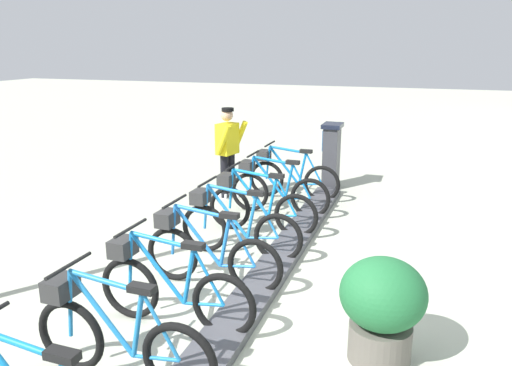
# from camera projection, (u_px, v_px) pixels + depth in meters

# --- Properties ---
(ground_plane) EXTENTS (60.00, 60.00, 0.00)m
(ground_plane) POSITION_uv_depth(u_px,v_px,m) (250.00, 304.00, 5.52)
(ground_plane) COLOR #ABB09C
(dock_rail_base) EXTENTS (0.44, 9.10, 0.10)m
(dock_rail_base) POSITION_uv_depth(u_px,v_px,m) (250.00, 300.00, 5.51)
(dock_rail_base) COLOR #47474C
(dock_rail_base) RESTS_ON ground
(payment_kiosk) EXTENTS (0.36, 0.52, 1.28)m
(payment_kiosk) POSITION_uv_depth(u_px,v_px,m) (331.00, 155.00, 9.86)
(payment_kiosk) COLOR #38383D
(payment_kiosk) RESTS_ON ground
(bike_docked_0) EXTENTS (1.72, 0.54, 1.02)m
(bike_docked_0) POSITION_uv_depth(u_px,v_px,m) (290.00, 176.00, 9.21)
(bike_docked_0) COLOR black
(bike_docked_0) RESTS_ON ground
(bike_docked_1) EXTENTS (1.72, 0.54, 1.02)m
(bike_docked_1) POSITION_uv_depth(u_px,v_px,m) (275.00, 189.00, 8.37)
(bike_docked_1) COLOR black
(bike_docked_1) RESTS_ON ground
(bike_docked_2) EXTENTS (1.72, 0.54, 1.02)m
(bike_docked_2) POSITION_uv_depth(u_px,v_px,m) (257.00, 205.00, 7.52)
(bike_docked_2) COLOR black
(bike_docked_2) RESTS_ON ground
(bike_docked_3) EXTENTS (1.72, 0.54, 1.02)m
(bike_docked_3) POSITION_uv_depth(u_px,v_px,m) (235.00, 226.00, 6.68)
(bike_docked_3) COLOR black
(bike_docked_3) RESTS_ON ground
(bike_docked_4) EXTENTS (1.72, 0.54, 1.02)m
(bike_docked_4) POSITION_uv_depth(u_px,v_px,m) (207.00, 252.00, 5.84)
(bike_docked_4) COLOR black
(bike_docked_4) RESTS_ON ground
(bike_docked_5) EXTENTS (1.72, 0.54, 1.02)m
(bike_docked_5) POSITION_uv_depth(u_px,v_px,m) (168.00, 287.00, 5.00)
(bike_docked_5) COLOR black
(bike_docked_5) RESTS_ON ground
(bike_docked_6) EXTENTS (1.72, 0.54, 1.02)m
(bike_docked_6) POSITION_uv_depth(u_px,v_px,m) (114.00, 336.00, 4.16)
(bike_docked_6) COLOR black
(bike_docked_6) RESTS_ON ground
(worker_near_rack) EXTENTS (0.56, 0.68, 1.66)m
(worker_near_rack) POSITION_uv_depth(u_px,v_px,m) (228.00, 149.00, 9.17)
(worker_near_rack) COLOR white
(worker_near_rack) RESTS_ON ground
(planter_bush) EXTENTS (0.76, 0.76, 0.97)m
(planter_bush) POSITION_uv_depth(u_px,v_px,m) (382.00, 305.00, 4.42)
(planter_bush) COLOR #59544C
(planter_bush) RESTS_ON ground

